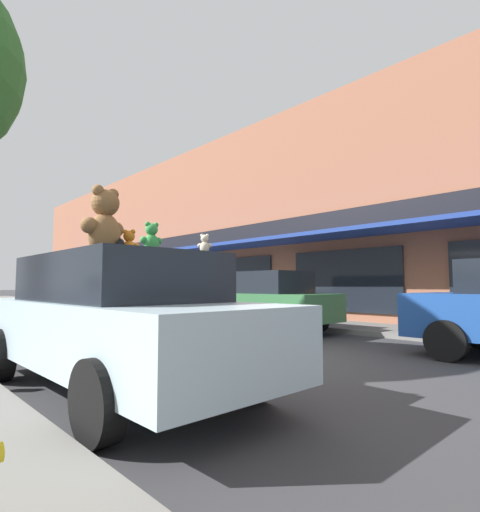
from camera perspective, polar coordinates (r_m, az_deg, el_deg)
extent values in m
plane|color=#333335|center=(7.03, 4.36, -14.38)|extent=(260.00, 260.00, 0.00)
cube|color=slate|center=(11.23, 22.45, -9.94)|extent=(2.26, 90.00, 0.13)
cube|color=#9E6047|center=(22.61, 5.51, 2.63)|extent=(11.05, 41.30, 7.90)
cube|color=navy|center=(18.25, -7.84, 0.73)|extent=(1.66, 34.69, 0.12)
cube|color=black|center=(18.77, -5.87, 2.27)|extent=(0.08, 33.04, 0.70)
cube|color=black|center=(13.31, 14.65, -3.43)|extent=(0.06, 3.92, 2.00)
cube|color=black|center=(16.66, -0.53, -3.71)|extent=(0.06, 3.92, 2.00)
cube|color=black|center=(20.77, -10.19, -3.76)|extent=(0.06, 3.92, 2.00)
cube|color=black|center=(25.27, -16.54, -3.73)|extent=(0.06, 3.92, 2.00)
cube|color=black|center=(29.98, -20.93, -3.69)|extent=(0.06, 3.92, 2.00)
cube|color=black|center=(34.82, -24.12, -3.64)|extent=(0.06, 3.92, 2.00)
cube|color=#ADC6D1|center=(5.06, -17.36, -10.20)|extent=(1.80, 4.70, 0.72)
cube|color=black|center=(5.03, -17.20, -3.05)|extent=(1.57, 2.59, 0.54)
cylinder|color=black|center=(6.18, -30.92, -12.02)|extent=(0.21, 0.68, 0.67)
cylinder|color=black|center=(6.77, -16.32, -11.72)|extent=(0.21, 0.68, 0.67)
cylinder|color=black|center=(3.47, -19.75, -19.01)|extent=(0.21, 0.68, 0.67)
cylinder|color=black|center=(4.43, 1.81, -15.94)|extent=(0.21, 0.68, 0.67)
ellipsoid|color=olive|center=(5.29, -18.79, 2.87)|extent=(0.52, 0.48, 0.55)
sphere|color=olive|center=(5.36, -18.68, 7.18)|extent=(0.45, 0.45, 0.35)
sphere|color=olive|center=(5.47, -17.69, 8.38)|extent=(0.19, 0.19, 0.15)
sphere|color=olive|center=(5.30, -19.64, 8.83)|extent=(0.19, 0.19, 0.15)
sphere|color=tan|center=(5.46, -19.78, 6.77)|extent=(0.17, 0.17, 0.13)
sphere|color=olive|center=(5.48, -17.32, 3.61)|extent=(0.26, 0.26, 0.20)
sphere|color=olive|center=(5.18, -20.78, 4.15)|extent=(0.26, 0.26, 0.20)
ellipsoid|color=black|center=(5.18, -16.70, 0.69)|extent=(0.14, 0.14, 0.14)
sphere|color=black|center=(5.19, -16.68, 1.84)|extent=(0.13, 0.13, 0.09)
sphere|color=black|center=(5.22, -16.58, 2.18)|extent=(0.05, 0.05, 0.04)
sphere|color=black|center=(5.16, -16.76, 2.26)|extent=(0.05, 0.05, 0.04)
sphere|color=#3A3A3D|center=(5.20, -17.08, 1.78)|extent=(0.05, 0.05, 0.03)
sphere|color=black|center=(5.24, -16.62, 0.91)|extent=(0.07, 0.07, 0.05)
sphere|color=black|center=(5.13, -16.95, 1.02)|extent=(0.07, 0.07, 0.05)
ellipsoid|color=white|center=(5.76, -15.24, 0.26)|extent=(0.15, 0.15, 0.16)
sphere|color=white|center=(5.77, -15.21, 1.42)|extent=(0.13, 0.13, 0.10)
sphere|color=white|center=(5.80, -14.99, 1.77)|extent=(0.06, 0.06, 0.04)
sphere|color=white|center=(5.74, -15.42, 1.84)|extent=(0.06, 0.06, 0.04)
sphere|color=white|center=(5.79, -15.55, 1.34)|extent=(0.05, 0.05, 0.04)
sphere|color=white|center=(5.82, -14.93, 0.49)|extent=(0.08, 0.08, 0.06)
sphere|color=white|center=(5.71, -15.69, 0.58)|extent=(0.08, 0.08, 0.06)
ellipsoid|color=beige|center=(4.54, -5.09, 1.21)|extent=(0.14, 0.14, 0.14)
sphere|color=beige|center=(4.55, -5.08, 2.50)|extent=(0.13, 0.13, 0.09)
sphere|color=beige|center=(4.55, -4.68, 2.94)|extent=(0.05, 0.05, 0.04)
sphere|color=beige|center=(4.55, -5.48, 2.93)|extent=(0.05, 0.05, 0.04)
sphere|color=white|center=(4.58, -5.02, 2.38)|extent=(0.05, 0.05, 0.03)
sphere|color=beige|center=(4.54, -4.37, 1.51)|extent=(0.07, 0.07, 0.05)
sphere|color=beige|center=(4.55, -5.78, 1.50)|extent=(0.07, 0.07, 0.05)
ellipsoid|color=green|center=(4.61, -12.54, 1.72)|extent=(0.19, 0.16, 0.22)
sphere|color=green|center=(4.63, -12.51, 3.74)|extent=(0.16, 0.16, 0.14)
sphere|color=green|center=(4.66, -11.92, 4.37)|extent=(0.07, 0.07, 0.06)
sphere|color=green|center=(4.62, -13.07, 4.46)|extent=(0.07, 0.07, 0.06)
sphere|color=#5ADA6D|center=(4.69, -12.80, 3.55)|extent=(0.06, 0.06, 0.05)
sphere|color=green|center=(4.66, -11.58, 2.12)|extent=(0.09, 0.09, 0.08)
sphere|color=green|center=(4.59, -13.62, 2.25)|extent=(0.09, 0.09, 0.08)
ellipsoid|color=orange|center=(5.49, -15.60, 0.91)|extent=(0.23, 0.24, 0.24)
sphere|color=orange|center=(5.51, -15.56, 2.74)|extent=(0.21, 0.21, 0.15)
sphere|color=orange|center=(5.49, -15.04, 3.37)|extent=(0.09, 0.09, 0.06)
sphere|color=orange|center=(5.54, -16.06, 3.33)|extent=(0.09, 0.09, 0.06)
sphere|color=#FFBA41|center=(5.56, -15.28, 2.57)|extent=(0.08, 0.08, 0.06)
sphere|color=orange|center=(5.47, -14.62, 1.36)|extent=(0.12, 0.12, 0.09)
sphere|color=orange|center=(5.55, -16.42, 1.31)|extent=(0.12, 0.12, 0.09)
cylinder|color=black|center=(7.49, 27.35, -10.69)|extent=(0.20, 0.67, 0.67)
cube|color=#336B3D|center=(11.15, 2.33, -7.10)|extent=(1.67, 4.66, 0.70)
cube|color=black|center=(11.14, 2.32, -3.82)|extent=(1.47, 2.95, 0.58)
cylinder|color=black|center=(11.72, -5.61, -8.65)|extent=(0.20, 0.67, 0.67)
cylinder|color=black|center=(12.78, 0.31, -8.31)|extent=(0.20, 0.67, 0.67)
cylinder|color=black|center=(9.59, 5.05, -9.63)|extent=(0.20, 0.67, 0.67)
cylinder|color=black|center=(10.86, 10.94, -8.94)|extent=(0.20, 0.67, 0.67)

